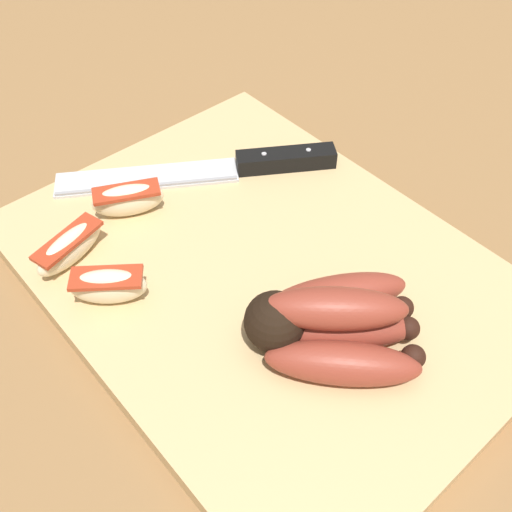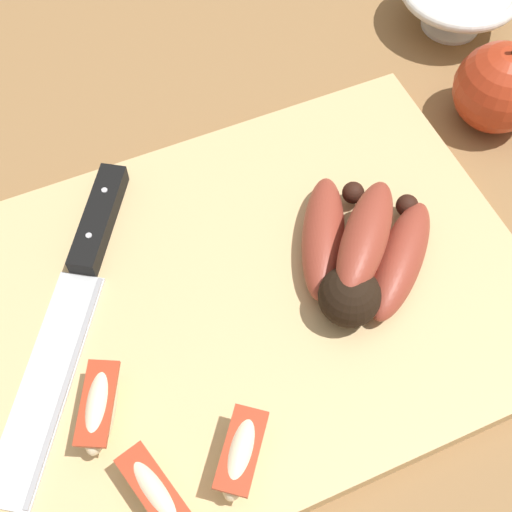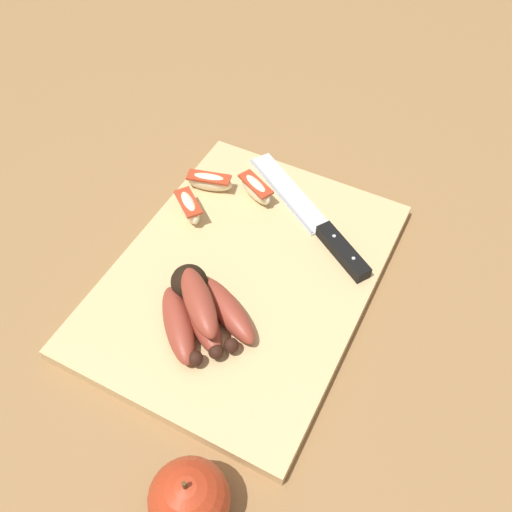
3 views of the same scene
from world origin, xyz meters
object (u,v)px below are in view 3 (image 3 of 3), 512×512
at_px(apple_wedge_near, 209,182).
at_px(whole_apple, 189,500).
at_px(apple_wedge_middle, 189,207).
at_px(chefs_knife, 323,230).
at_px(apple_wedge_far, 256,189).
at_px(banana_bunch, 199,309).

distance_m(apple_wedge_near, whole_apple, 0.45).
relative_size(apple_wedge_middle, whole_apple, 0.67).
relative_size(chefs_knife, whole_apple, 2.65).
bearing_deg(apple_wedge_near, apple_wedge_middle, 1.52).
height_order(chefs_knife, whole_apple, whole_apple).
bearing_deg(apple_wedge_far, banana_bunch, 9.29).
bearing_deg(banana_bunch, whole_apple, 28.36).
bearing_deg(chefs_knife, apple_wedge_far, -99.20).
height_order(apple_wedge_middle, whole_apple, whole_apple).
xyz_separation_m(chefs_knife, apple_wedge_middle, (0.06, -0.18, 0.01)).
bearing_deg(whole_apple, chefs_knife, -176.27).
height_order(banana_bunch, whole_apple, whole_apple).
relative_size(chefs_knife, apple_wedge_near, 3.40).
distance_m(apple_wedge_near, apple_wedge_far, 0.07).
xyz_separation_m(apple_wedge_middle, apple_wedge_far, (-0.08, 0.07, -0.00)).
bearing_deg(apple_wedge_near, apple_wedge_far, 103.56).
distance_m(banana_bunch, apple_wedge_near, 0.23).
distance_m(apple_wedge_near, apple_wedge_middle, 0.06).
bearing_deg(chefs_knife, apple_wedge_middle, -72.45).
height_order(apple_wedge_far, whole_apple, whole_apple).
xyz_separation_m(banana_bunch, chefs_knife, (-0.20, 0.08, -0.02)).
bearing_deg(apple_wedge_far, apple_wedge_middle, -41.45).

